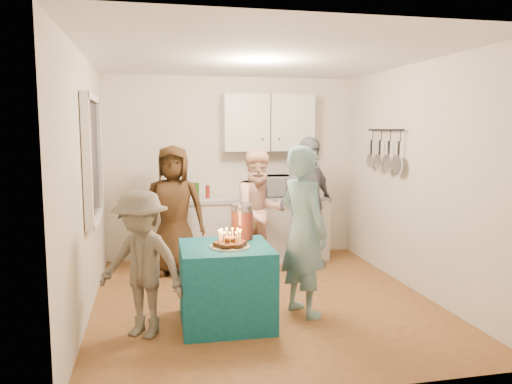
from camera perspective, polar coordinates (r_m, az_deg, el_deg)
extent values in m
plane|color=brown|center=(5.59, 0.77, -12.23)|extent=(4.00, 4.00, 0.00)
plane|color=white|center=(5.33, 0.82, 15.20)|extent=(4.00, 4.00, 0.00)
plane|color=silver|center=(7.26, -2.73, 2.76)|extent=(3.60, 3.60, 0.00)
plane|color=silver|center=(5.21, -18.90, 0.65)|extent=(4.00, 4.00, 0.00)
plane|color=silver|center=(5.96, 17.91, 1.47)|extent=(4.00, 4.00, 0.00)
cube|color=black|center=(5.48, -18.33, 3.61)|extent=(0.04, 1.00, 1.20)
cube|color=white|center=(7.12, -0.70, -4.39)|extent=(2.20, 0.58, 0.86)
cube|color=beige|center=(7.04, -0.70, -0.76)|extent=(2.24, 0.62, 0.05)
cube|color=white|center=(7.19, 1.41, 7.91)|extent=(1.30, 0.30, 0.80)
cube|color=black|center=(6.52, 14.33, 4.69)|extent=(0.12, 1.00, 0.60)
imported|color=white|center=(7.10, 1.93, 0.70)|extent=(0.53, 0.36, 0.30)
cube|color=#0F5968|center=(4.86, -3.46, -10.52)|extent=(0.87, 0.87, 0.76)
cylinder|color=red|center=(5.01, -1.60, -3.48)|extent=(0.22, 0.22, 0.34)
imported|color=#7AA7B2|center=(5.00, 5.45, -4.47)|extent=(0.61, 0.73, 1.70)
imported|color=brown|center=(6.48, -9.41, -2.06)|extent=(0.89, 0.65, 1.66)
imported|color=#FD9E84|center=(6.34, 0.50, -2.38)|extent=(0.92, 0.80, 1.61)
imported|color=#0F1533|center=(6.67, 5.83, -1.28)|extent=(1.09, 0.94, 1.76)
imported|color=#585146|center=(4.60, -12.98, -8.02)|extent=(0.99, 0.89, 1.33)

